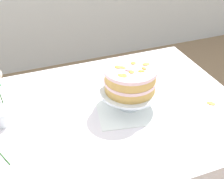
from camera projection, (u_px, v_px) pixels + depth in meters
dining_table at (103, 130)px, 1.55m from camera, size 1.40×1.00×0.74m
linen_napkin at (129, 106)px, 1.56m from camera, size 0.37×0.37×0.00m
cake_stand at (130, 93)px, 1.51m from camera, size 0.29×0.29×0.10m
layer_cake at (130, 79)px, 1.47m from camera, size 0.25×0.25×0.12m
loose_petal_0 at (143, 72)px, 1.83m from camera, size 0.03×0.04×0.01m
loose_petal_1 at (211, 103)px, 1.57m from camera, size 0.05×0.05×0.01m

